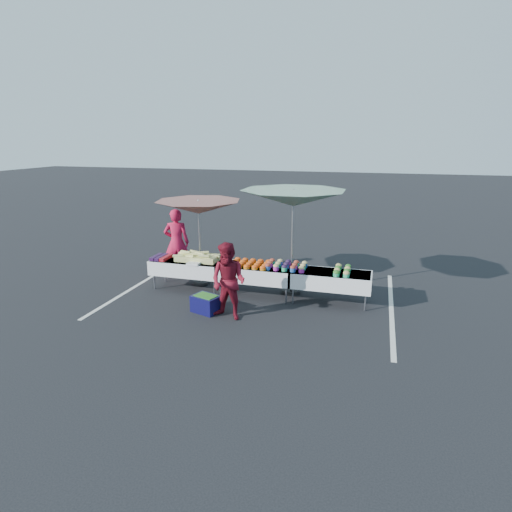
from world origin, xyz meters
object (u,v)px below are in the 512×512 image
(umbrella_left, at_px, (199,208))
(vendor, at_px, (177,243))
(table_center, at_px, (256,272))
(table_right, at_px, (330,279))
(table_left, at_px, (188,267))
(umbrella_right, at_px, (293,199))
(customer, at_px, (228,282))
(storage_bin, at_px, (206,303))

(umbrella_left, bearing_deg, vendor, 150.44)
(table_center, distance_m, table_right, 1.80)
(table_left, relative_size, umbrella_right, 0.56)
(table_left, xyz_separation_m, umbrella_left, (0.17, 0.40, 1.45))
(customer, bearing_deg, umbrella_right, 74.59)
(umbrella_right, bearing_deg, storage_bin, -132.74)
(customer, distance_m, storage_bin, 0.89)
(table_center, relative_size, umbrella_left, 0.75)
(umbrella_left, distance_m, umbrella_right, 2.45)
(table_left, height_order, table_right, same)
(umbrella_right, distance_m, storage_bin, 3.17)
(table_center, relative_size, customer, 1.12)
(table_left, relative_size, table_center, 1.00)
(vendor, height_order, storage_bin, vendor)
(table_left, distance_m, storage_bin, 1.70)
(umbrella_right, bearing_deg, table_center, -153.43)
(umbrella_left, bearing_deg, table_center, -13.79)
(vendor, distance_m, storage_bin, 2.95)
(customer, height_order, storage_bin, customer)
(vendor, relative_size, storage_bin, 2.72)
(customer, relative_size, storage_bin, 2.39)
(table_center, bearing_deg, table_left, 180.00)
(table_right, relative_size, umbrella_right, 0.56)
(customer, height_order, umbrella_right, umbrella_right)
(storage_bin, bearing_deg, table_right, 45.61)
(umbrella_right, bearing_deg, umbrella_left, 180.00)
(table_right, xyz_separation_m, umbrella_left, (-3.43, 0.40, 1.45))
(customer, relative_size, umbrella_left, 0.67)
(vendor, bearing_deg, table_left, 112.73)
(vendor, height_order, customer, vendor)
(table_center, bearing_deg, customer, -96.63)
(customer, bearing_deg, umbrella_left, 139.19)
(table_right, bearing_deg, storage_bin, -153.09)
(table_center, distance_m, storage_bin, 1.57)
(table_right, height_order, umbrella_left, umbrella_left)
(table_left, relative_size, umbrella_left, 0.75)
(table_right, height_order, customer, customer)
(table_left, bearing_deg, table_center, 0.00)
(table_left, relative_size, customer, 1.12)
(table_right, xyz_separation_m, vendor, (-4.35, 0.92, 0.36))
(table_left, height_order, vendor, vendor)
(table_center, xyz_separation_m, storage_bin, (-0.78, -1.31, -0.38))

